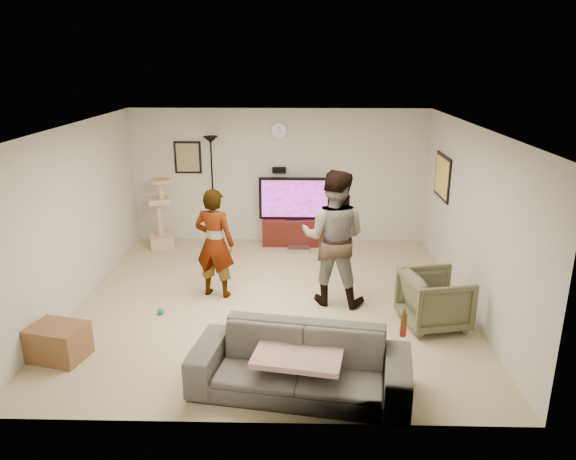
{
  "coord_description": "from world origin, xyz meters",
  "views": [
    {
      "loc": [
        0.41,
        -7.07,
        3.34
      ],
      "look_at": [
        0.23,
        0.2,
        1.01
      ],
      "focal_mm": 33.31,
      "sensor_mm": 36.0,
      "label": 1
    }
  ],
  "objects_px": {
    "person_right": "(334,238)",
    "side_table": "(58,342)",
    "tv": "(295,198)",
    "beer_bottle": "(404,325)",
    "person_left": "(215,243)",
    "cat_tree": "(159,213)",
    "sofa": "(300,363)",
    "tv_stand": "(295,231)",
    "floor_lamp": "(213,191)",
    "armchair": "(435,300)"
  },
  "relations": [
    {
      "from": "person_right",
      "to": "side_table",
      "type": "xyz_separation_m",
      "value": [
        -3.27,
        -1.62,
        -0.76
      ]
    },
    {
      "from": "tv",
      "to": "beer_bottle",
      "type": "relative_size",
      "value": 5.27
    },
    {
      "from": "person_left",
      "to": "person_right",
      "type": "height_order",
      "value": "person_right"
    },
    {
      "from": "cat_tree",
      "to": "sofa",
      "type": "xyz_separation_m",
      "value": [
        2.61,
        -4.5,
        -0.32
      ]
    },
    {
      "from": "tv_stand",
      "to": "floor_lamp",
      "type": "bearing_deg",
      "value": 178.31
    },
    {
      "from": "person_left",
      "to": "sofa",
      "type": "relative_size",
      "value": 0.72
    },
    {
      "from": "floor_lamp",
      "to": "sofa",
      "type": "bearing_deg",
      "value": -70.93
    },
    {
      "from": "tv",
      "to": "side_table",
      "type": "xyz_separation_m",
      "value": [
        -2.69,
        -4.14,
        -0.68
      ]
    },
    {
      "from": "person_left",
      "to": "armchair",
      "type": "xyz_separation_m",
      "value": [
        2.99,
        -0.87,
        -0.45
      ]
    },
    {
      "from": "tv_stand",
      "to": "beer_bottle",
      "type": "distance_m",
      "value": 4.89
    },
    {
      "from": "sofa",
      "to": "side_table",
      "type": "xyz_separation_m",
      "value": [
        -2.82,
        0.58,
        -0.12
      ]
    },
    {
      "from": "cat_tree",
      "to": "beer_bottle",
      "type": "height_order",
      "value": "cat_tree"
    },
    {
      "from": "tv_stand",
      "to": "floor_lamp",
      "type": "xyz_separation_m",
      "value": [
        -1.52,
        0.04,
        0.76
      ]
    },
    {
      "from": "tv_stand",
      "to": "floor_lamp",
      "type": "height_order",
      "value": "floor_lamp"
    },
    {
      "from": "person_left",
      "to": "beer_bottle",
      "type": "height_order",
      "value": "person_left"
    },
    {
      "from": "tv",
      "to": "floor_lamp",
      "type": "bearing_deg",
      "value": 178.31
    },
    {
      "from": "beer_bottle",
      "to": "sofa",
      "type": "bearing_deg",
      "value": 180.0
    },
    {
      "from": "cat_tree",
      "to": "sofa",
      "type": "bearing_deg",
      "value": -59.91
    },
    {
      "from": "cat_tree",
      "to": "person_left",
      "type": "height_order",
      "value": "person_left"
    },
    {
      "from": "floor_lamp",
      "to": "armchair",
      "type": "height_order",
      "value": "floor_lamp"
    },
    {
      "from": "sofa",
      "to": "armchair",
      "type": "xyz_separation_m",
      "value": [
        1.74,
        1.5,
        0.03
      ]
    },
    {
      "from": "tv_stand",
      "to": "sofa",
      "type": "xyz_separation_m",
      "value": [
        0.12,
        -4.72,
        0.08
      ]
    },
    {
      "from": "beer_bottle",
      "to": "armchair",
      "type": "bearing_deg",
      "value": 65.0
    },
    {
      "from": "person_left",
      "to": "armchair",
      "type": "height_order",
      "value": "person_left"
    },
    {
      "from": "side_table",
      "to": "tv",
      "type": "bearing_deg",
      "value": 56.93
    },
    {
      "from": "beer_bottle",
      "to": "side_table",
      "type": "distance_m",
      "value": 3.94
    },
    {
      "from": "tv_stand",
      "to": "beer_bottle",
      "type": "height_order",
      "value": "beer_bottle"
    },
    {
      "from": "tv_stand",
      "to": "person_right",
      "type": "relative_size",
      "value": 0.62
    },
    {
      "from": "tv",
      "to": "armchair",
      "type": "height_order",
      "value": "tv"
    },
    {
      "from": "side_table",
      "to": "tv_stand",
      "type": "bearing_deg",
      "value": 56.93
    },
    {
      "from": "sofa",
      "to": "cat_tree",
      "type": "bearing_deg",
      "value": 129.16
    },
    {
      "from": "person_left",
      "to": "sofa",
      "type": "bearing_deg",
      "value": 132.6
    },
    {
      "from": "beer_bottle",
      "to": "side_table",
      "type": "bearing_deg",
      "value": 171.45
    },
    {
      "from": "tv",
      "to": "sofa",
      "type": "height_order",
      "value": "tv"
    },
    {
      "from": "tv",
      "to": "armchair",
      "type": "distance_m",
      "value": 3.75
    },
    {
      "from": "person_left",
      "to": "sofa",
      "type": "height_order",
      "value": "person_left"
    },
    {
      "from": "floor_lamp",
      "to": "person_right",
      "type": "relative_size",
      "value": 1.05
    },
    {
      "from": "sofa",
      "to": "person_right",
      "type": "bearing_deg",
      "value": 87.41
    },
    {
      "from": "tv_stand",
      "to": "side_table",
      "type": "distance_m",
      "value": 4.94
    },
    {
      "from": "floor_lamp",
      "to": "person_left",
      "type": "relative_size",
      "value": 1.25
    },
    {
      "from": "person_right",
      "to": "sofa",
      "type": "height_order",
      "value": "person_right"
    },
    {
      "from": "person_right",
      "to": "beer_bottle",
      "type": "bearing_deg",
      "value": 118.92
    },
    {
      "from": "person_left",
      "to": "armchair",
      "type": "distance_m",
      "value": 3.14
    },
    {
      "from": "beer_bottle",
      "to": "armchair",
      "type": "relative_size",
      "value": 0.31
    },
    {
      "from": "floor_lamp",
      "to": "person_left",
      "type": "xyz_separation_m",
      "value": [
        0.4,
        -2.38,
        -0.2
      ]
    },
    {
      "from": "tv",
      "to": "beer_bottle",
      "type": "bearing_deg",
      "value": -76.16
    },
    {
      "from": "floor_lamp",
      "to": "person_right",
      "type": "bearing_deg",
      "value": -50.61
    },
    {
      "from": "tv",
      "to": "sofa",
      "type": "distance_m",
      "value": 4.75
    },
    {
      "from": "person_left",
      "to": "side_table",
      "type": "relative_size",
      "value": 2.63
    },
    {
      "from": "beer_bottle",
      "to": "armchair",
      "type": "height_order",
      "value": "beer_bottle"
    }
  ]
}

